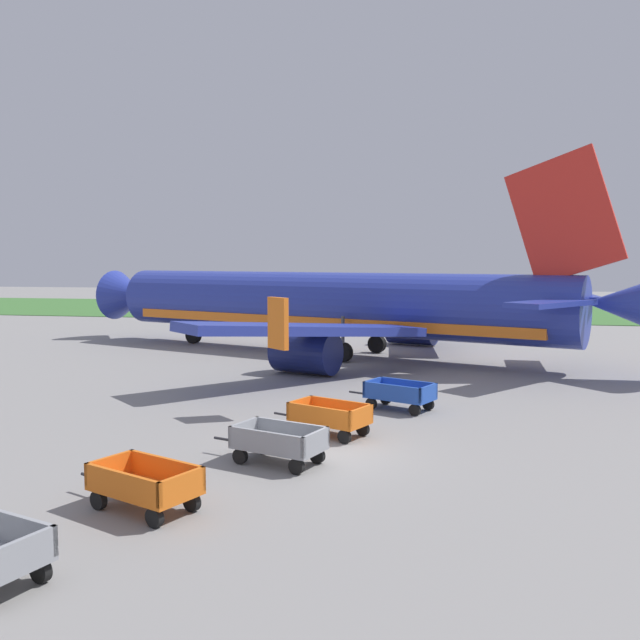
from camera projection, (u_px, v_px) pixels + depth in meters
The scene contains 7 objects.
ground_plane at pixel (327, 454), 19.83m from camera, with size 220.00×220.00×0.00m, color gray.
grass_strip at pixel (417, 311), 75.61m from camera, with size 220.00×28.00×0.06m, color #3D7033.
airplane at pixel (339, 305), 40.16m from camera, with size 36.47×29.69×11.34m.
baggage_cart_second_in_row at pixel (144, 485), 15.36m from camera, with size 3.55×2.28×1.07m.
baggage_cart_third_in_row at pixel (278, 443), 18.89m from camera, with size 3.60×2.14×1.07m.
baggage_cart_fourth_in_row at pixel (329, 417), 21.96m from camera, with size 3.55×2.29×1.07m.
baggage_cart_far_end at pixel (399, 394), 25.71m from camera, with size 3.54×2.31×1.07m.
Camera 1 is at (3.44, -19.08, 5.74)m, focal length 37.62 mm.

